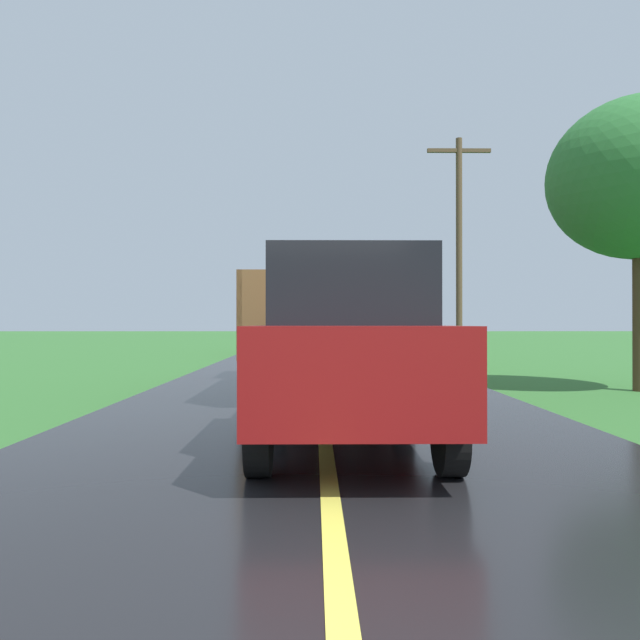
% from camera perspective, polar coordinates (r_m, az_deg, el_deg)
% --- Properties ---
extents(banana_truck_near, '(2.38, 5.82, 2.80)m').
position_cam_1_polar(banana_truck_near, '(12.26, -0.33, 0.37)').
color(banana_truck_near, '#2D2D30').
rests_on(banana_truck_near, road_surface).
extents(banana_truck_far, '(2.38, 5.81, 2.80)m').
position_cam_1_polar(banana_truck_far, '(27.21, -0.41, 0.01)').
color(banana_truck_far, '#2D2D30').
rests_on(banana_truck_far, road_surface).
extents(utility_pole_roadside, '(2.04, 0.20, 7.28)m').
position_cam_1_polar(utility_pole_roadside, '(19.92, 13.10, 7.25)').
color(utility_pole_roadside, brown).
rests_on(utility_pole_roadside, ground).
extents(roadside_tree_near_left, '(3.48, 3.48, 5.70)m').
position_cam_1_polar(roadside_tree_near_left, '(13.47, 28.15, 11.73)').
color(roadside_tree_near_left, '#4C3823').
rests_on(roadside_tree_near_left, ground).
extents(following_car, '(1.74, 4.10, 1.92)m').
position_cam_1_polar(following_car, '(6.07, 2.52, -2.64)').
color(following_car, maroon).
rests_on(following_car, road_surface).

